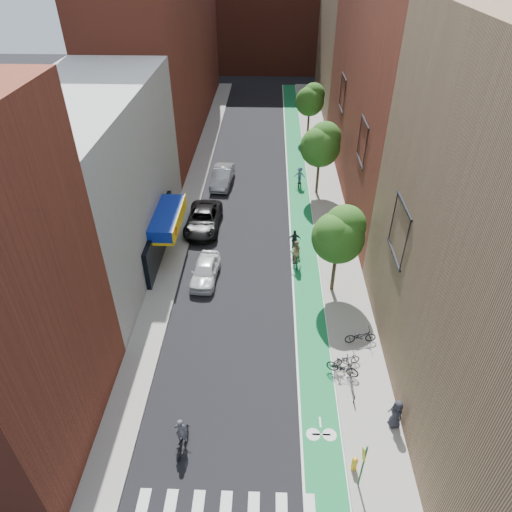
# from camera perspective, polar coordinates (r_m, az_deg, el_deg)

# --- Properties ---
(ground) EXTENTS (160.00, 160.00, 0.00)m
(ground) POSITION_cam_1_polar(r_m,az_deg,el_deg) (24.69, -1.85, -19.23)
(ground) COLOR black
(ground) RESTS_ON ground
(bike_lane) EXTENTS (2.00, 68.00, 0.01)m
(bike_lane) POSITION_cam_1_polar(r_m,az_deg,el_deg) (44.98, 5.28, 9.00)
(bike_lane) COLOR #11652D
(bike_lane) RESTS_ON ground
(sidewalk_left) EXTENTS (2.00, 68.00, 0.15)m
(sidewalk_left) POSITION_cam_1_polar(r_m,az_deg,el_deg) (45.44, -7.57, 9.22)
(sidewalk_left) COLOR gray
(sidewalk_left) RESTS_ON ground
(sidewalk_right) EXTENTS (3.00, 68.00, 0.15)m
(sidewalk_right) POSITION_cam_1_polar(r_m,az_deg,el_deg) (45.18, 8.48, 8.97)
(sidewalk_right) COLOR gray
(sidewalk_right) RESTS_ON ground
(building_left_white) EXTENTS (8.00, 20.00, 12.00)m
(building_left_white) POSITION_cam_1_polar(r_m,az_deg,el_deg) (33.77, -19.78, 8.76)
(building_left_white) COLOR silver
(building_left_white) RESTS_ON ground
(building_left_far_red) EXTENTS (8.00, 36.00, 22.00)m
(building_left_far_red) POSITION_cam_1_polar(r_m,az_deg,el_deg) (58.13, -11.48, 26.14)
(building_left_far_red) COLOR maroon
(building_left_far_red) RESTS_ON ground
(building_right_mid_red) EXTENTS (8.00, 28.00, 22.00)m
(building_right_mid_red) POSITION_cam_1_polar(r_m,az_deg,el_deg) (42.52, 17.82, 21.80)
(building_right_mid_red) COLOR maroon
(building_right_mid_red) RESTS_ON ground
(building_right_far_tan) EXTENTS (8.00, 20.00, 18.00)m
(building_right_far_tan) POSITION_cam_1_polar(r_m,az_deg,el_deg) (65.94, 12.46, 25.36)
(building_right_far_tan) COLOR #8C6B4C
(building_right_far_tan) RESTS_ON ground
(building_far_closure) EXTENTS (30.00, 14.00, 20.00)m
(building_far_closure) POSITION_cam_1_polar(r_m,az_deg,el_deg) (86.69, 1.19, 29.11)
(building_far_closure) COLOR maroon
(building_far_closure) RESTS_ON ground
(tree_near) EXTENTS (3.40, 3.36, 6.42)m
(tree_near) POSITION_cam_1_polar(r_m,az_deg,el_deg) (29.04, 10.36, 2.77)
(tree_near) COLOR #332619
(tree_near) RESTS_ON ground
(tree_mid) EXTENTS (3.55, 3.53, 6.74)m
(tree_mid) POSITION_cam_1_polar(r_m,az_deg,el_deg) (41.31, 8.12, 13.72)
(tree_mid) COLOR #332619
(tree_mid) RESTS_ON ground
(tree_far) EXTENTS (3.30, 3.25, 6.21)m
(tree_far) POSITION_cam_1_polar(r_m,az_deg,el_deg) (54.60, 6.80, 18.91)
(tree_far) COLOR #332619
(tree_far) RESTS_ON ground
(sign_pole) EXTENTS (0.13, 0.71, 3.00)m
(sign_pole) POSITION_cam_1_polar(r_m,az_deg,el_deg) (21.64, 13.20, -23.99)
(sign_pole) COLOR #194C26
(sign_pole) RESTS_ON sidewalk_right
(parked_car_white) EXTENTS (1.97, 4.33, 1.44)m
(parked_car_white) POSITION_cam_1_polar(r_m,az_deg,el_deg) (32.11, -6.36, -1.82)
(parked_car_white) COLOR silver
(parked_car_white) RESTS_ON ground
(parked_car_black) EXTENTS (2.77, 5.80, 1.60)m
(parked_car_black) POSITION_cam_1_polar(r_m,az_deg,el_deg) (37.69, -6.60, 4.57)
(parked_car_black) COLOR black
(parked_car_black) RESTS_ON ground
(parked_car_silver) EXTENTS (2.07, 5.06, 1.63)m
(parked_car_silver) POSITION_cam_1_polar(r_m,az_deg,el_deg) (44.44, -4.24, 9.87)
(parked_car_silver) COLOR gray
(parked_car_silver) RESTS_ON ground
(cyclist_lead) EXTENTS (0.87, 1.97, 1.96)m
(cyclist_lead) POSITION_cam_1_polar(r_m,az_deg,el_deg) (23.45, -9.26, -21.58)
(cyclist_lead) COLOR black
(cyclist_lead) RESTS_ON ground
(cyclist_lane_near) EXTENTS (1.00, 1.58, 2.14)m
(cyclist_lane_near) POSITION_cam_1_polar(r_m,az_deg,el_deg) (33.12, 4.95, 0.12)
(cyclist_lane_near) COLOR black
(cyclist_lane_near) RESTS_ON ground
(cyclist_lane_mid) EXTENTS (0.93, 1.62, 1.94)m
(cyclist_lane_mid) POSITION_cam_1_polar(r_m,az_deg,el_deg) (34.64, 4.83, 1.46)
(cyclist_lane_mid) COLOR black
(cyclist_lane_mid) RESTS_ON ground
(cyclist_lane_far) EXTENTS (1.12, 1.90, 1.95)m
(cyclist_lane_far) POSITION_cam_1_polar(r_m,az_deg,el_deg) (44.18, 5.47, 9.67)
(cyclist_lane_far) COLOR black
(cyclist_lane_far) RESTS_ON ground
(parked_bike_near) EXTENTS (1.66, 0.94, 0.83)m
(parked_bike_near) POSITION_cam_1_polar(r_m,az_deg,el_deg) (26.70, 11.26, -12.56)
(parked_bike_near) COLOR black
(parked_bike_near) RESTS_ON sidewalk_right
(parked_bike_mid) EXTENTS (1.89, 1.18, 1.10)m
(parked_bike_mid) POSITION_cam_1_polar(r_m,az_deg,el_deg) (26.11, 10.78, -13.47)
(parked_bike_mid) COLOR black
(parked_bike_mid) RESTS_ON sidewalk_right
(parked_bike_far) EXTENTS (1.95, 0.89, 0.99)m
(parked_bike_far) POSITION_cam_1_polar(r_m,az_deg,el_deg) (28.01, 12.93, -9.72)
(parked_bike_far) COLOR black
(parked_bike_far) RESTS_ON sidewalk_right
(pedestrian) EXTENTS (0.82, 1.00, 1.75)m
(pedestrian) POSITION_cam_1_polar(r_m,az_deg,el_deg) (24.44, 17.12, -18.32)
(pedestrian) COLOR #22222A
(pedestrian) RESTS_ON sidewalk_right
(fire_hydrant) EXTENTS (0.28, 0.28, 0.81)m
(fire_hydrant) POSITION_cam_1_polar(r_m,az_deg,el_deg) (23.06, 12.21, -23.99)
(fire_hydrant) COLOR #F2A91C
(fire_hydrant) RESTS_ON sidewalk_right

